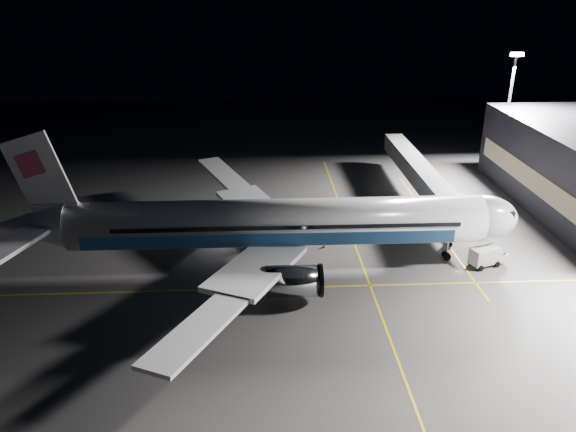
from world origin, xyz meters
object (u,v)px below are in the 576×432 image
Objects in this scene: baggage_tug at (219,225)px; safety_cone_b at (324,245)px; airliner at (269,224)px; safety_cone_c at (238,234)px; service_truck at (488,256)px; safety_cone_a at (302,216)px; floodlight_mast_north at (509,103)px; jet_bridge at (421,175)px.

baggage_tug is 3.42× the size of safety_cone_b.
airliner reaches higher than safety_cone_c.
service_truck is 31.46m from safety_cone_c.
airliner reaches higher than safety_cone_a.
airliner is 93.85× the size of safety_cone_c.
floodlight_mast_north reaches higher than safety_cone_a.
airliner is 95.57× the size of safety_cone_b.
baggage_tug reaches higher than safety_cone_a.
jet_bridge is 15.65× the size of baggage_tug.
floodlight_mast_north is at bearing 28.20° from safety_cone_c.
airliner is 12.72m from baggage_tug.
service_truck is at bearing -17.85° from safety_cone_c.
airliner is at bearing -110.08° from safety_cone_a.
service_truck reaches higher than safety_cone_b.
floodlight_mast_north reaches higher than jet_bridge.
jet_bridge reaches higher than safety_cone_c.
safety_cone_a is at bearing -166.57° from jet_bridge.
safety_cone_b is (13.75, -5.85, -0.42)m from baggage_tug.
airliner reaches higher than safety_cone_b.
airliner is 52.56m from floodlight_mast_north.
airliner is 10.02m from safety_cone_c.
floodlight_mast_north is at bearing 37.74° from jet_bridge.
safety_cone_b is at bearing -78.08° from safety_cone_a.
floodlight_mast_north is 45.63m from safety_cone_b.
floodlight_mast_north is 31.60× the size of safety_cone_c.
service_truck reaches higher than safety_cone_c.
safety_cone_a is at bearing 69.92° from airliner.
safety_cone_a is 0.83× the size of safety_cone_b.
floodlight_mast_north is 38.89× the size of safety_cone_a.
service_truck is at bearing -36.78° from safety_cone_a.
airliner is at bearing -55.95° from baggage_tug.
floodlight_mast_north is 4.23× the size of service_truck.
jet_bridge is 52.51× the size of safety_cone_c.
service_truck is at bearing -17.37° from safety_cone_b.
safety_cone_b is (-34.00, -27.95, -12.05)m from floodlight_mast_north.
baggage_tug is (-6.68, 9.89, -4.43)m from airliner.
floodlight_mast_north is at bearing 37.91° from airliner.
safety_cone_b is at bearing -138.77° from jet_bridge.
service_truck reaches higher than safety_cone_a.
safety_cone_c is at bearing -146.73° from safety_cone_a.
safety_cone_c is (-4.05, 7.79, -4.84)m from airliner.
jet_bridge is 64.62× the size of safety_cone_a.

